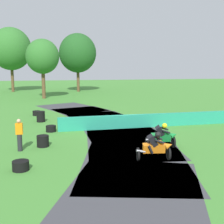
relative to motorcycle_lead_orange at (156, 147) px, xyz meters
The scene contains 14 objects.
ground_plane 6.93m from the motorcycle_lead_orange, 92.74° to the left, with size 120.00×120.00×0.00m, color #428433.
track_asphalt 6.99m from the motorcycle_lead_orange, 100.76° to the left, with size 8.88×28.64×0.01m.
safety_barrier 8.42m from the motorcycle_lead_orange, 58.20° to the left, with size 0.30×17.59×0.90m, color #239375.
motorcycle_lead_orange is the anchor object (origin of this frame).
motorcycle_chase_green 2.07m from the motorcycle_lead_orange, 61.98° to the left, with size 1.70×0.85×1.43m.
tire_stack_near 5.84m from the motorcycle_lead_orange, behind, with size 0.68×0.68×0.40m.
tire_stack_mid_a 6.06m from the motorcycle_lead_orange, 147.53° to the left, with size 0.63×0.63×0.60m.
tire_stack_mid_b 8.25m from the motorcycle_lead_orange, 125.38° to the left, with size 0.63×0.63×0.40m.
tire_stack_far 11.63m from the motorcycle_lead_orange, 118.76° to the left, with size 0.62×0.62×0.80m.
tire_stack_extra_a 14.45m from the motorcycle_lead_orange, 115.08° to the left, with size 0.63×0.63×0.40m.
track_marshal 6.74m from the motorcycle_lead_orange, 156.78° to the left, with size 0.34×0.24×1.63m.
tree_far_left 37.93m from the motorcycle_lead_orange, 107.44° to the left, with size 6.16×6.16×9.79m.
tree_far_right 26.75m from the motorcycle_lead_orange, 103.30° to the left, with size 4.07×4.07×7.34m.
tree_mid_rise 34.68m from the motorcycle_lead_orange, 92.00° to the left, with size 5.70×5.70×8.93m.
Camera 1 is at (-3.86, -19.16, 4.33)m, focal length 47.46 mm.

